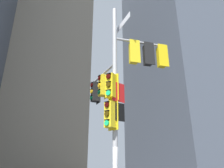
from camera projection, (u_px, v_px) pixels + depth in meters
The scene contains 2 objects.
building_mid_block at pixel (39, 66), 32.79m from camera, with size 12.92×12.92×32.56m, color tan.
signal_pole_assembly at pixel (121, 82), 9.59m from camera, with size 3.07×3.31×8.89m.
Camera 1 is at (-2.93, -7.96, 1.69)m, focal length 35.19 mm.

